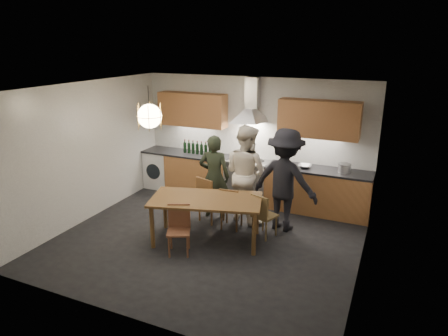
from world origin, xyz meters
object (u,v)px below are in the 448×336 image
at_px(chair_front, 179,225).
at_px(mixing_bowl, 305,166).
at_px(chair_back_left, 208,197).
at_px(stock_pot, 344,168).
at_px(person_right, 285,180).
at_px(wine_bottles, 197,148).
at_px(person_mid, 246,173).
at_px(person_left, 214,177).
at_px(dining_table, 206,203).

height_order(chair_front, mixing_bowl, mixing_bowl).
relative_size(chair_back_left, stock_pot, 3.88).
bearing_deg(person_right, chair_front, 57.86).
height_order(stock_pot, wine_bottles, wine_bottles).
height_order(person_mid, stock_pot, person_mid).
relative_size(mixing_bowl, stock_pot, 1.14).
bearing_deg(person_mid, person_left, 35.66).
bearing_deg(dining_table, chair_front, -131.21).
bearing_deg(mixing_bowl, chair_back_left, -139.26).
distance_m(dining_table, person_mid, 1.17).
height_order(person_mid, person_right, person_right).
height_order(person_left, stock_pot, person_left).
bearing_deg(person_right, person_mid, 0.92).
relative_size(dining_table, person_mid, 1.09).
relative_size(chair_back_left, wine_bottles, 1.28).
height_order(chair_back_left, person_left, person_left).
xyz_separation_m(person_mid, mixing_bowl, (0.91, 0.86, 0.01)).
height_order(dining_table, person_right, person_right).
relative_size(dining_table, chair_front, 2.53).
xyz_separation_m(person_left, stock_pot, (2.27, 1.01, 0.17)).
xyz_separation_m(dining_table, person_left, (-0.31, 0.98, 0.13)).
relative_size(chair_front, person_left, 0.49).
xyz_separation_m(dining_table, person_right, (1.07, 1.00, 0.24)).
distance_m(chair_back_left, person_mid, 0.83).
bearing_deg(dining_table, stock_pot, 29.83).
height_order(chair_back_left, mixing_bowl, mixing_bowl).
xyz_separation_m(chair_back_left, person_left, (-0.02, 0.30, 0.30)).
relative_size(chair_back_left, person_left, 0.55).
relative_size(person_left, mixing_bowl, 6.19).
relative_size(dining_table, chair_back_left, 2.27).
bearing_deg(person_mid, stock_pot, -128.46).
relative_size(chair_front, person_mid, 0.43).
distance_m(chair_front, stock_pot, 3.36).
height_order(chair_back_left, stock_pot, stock_pot).
bearing_deg(dining_table, chair_back_left, 97.80).
distance_m(dining_table, wine_bottles, 2.37).
xyz_separation_m(chair_back_left, chair_front, (0.05, -1.19, -0.05)).
xyz_separation_m(chair_front, stock_pot, (2.19, 2.50, 0.52)).
xyz_separation_m(person_right, mixing_bowl, (0.13, 0.97, 0.00)).
xyz_separation_m(person_left, mixing_bowl, (1.52, 0.99, 0.12)).
bearing_deg(mixing_bowl, stock_pot, 1.71).
xyz_separation_m(chair_front, person_mid, (0.53, 1.62, 0.47)).
bearing_deg(chair_back_left, dining_table, 132.72).
bearing_deg(person_left, stock_pot, -167.67).
bearing_deg(chair_back_left, chair_front, 111.80).
distance_m(chair_back_left, stock_pot, 2.64).
distance_m(dining_table, person_left, 1.04).
bearing_deg(chair_front, mixing_bowl, 35.07).
relative_size(person_right, mixing_bowl, 7.08).
distance_m(dining_table, stock_pot, 2.80).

